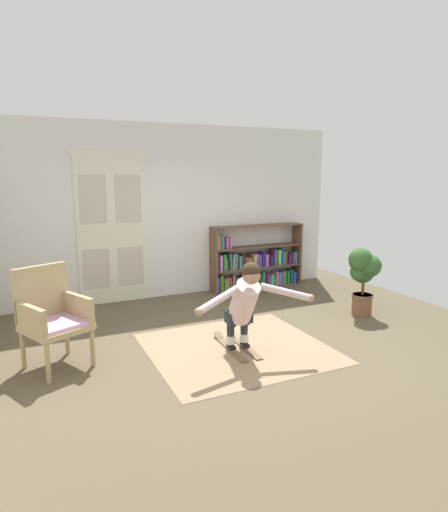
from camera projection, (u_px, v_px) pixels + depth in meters
The scene contains 9 objects.
ground_plane at pixel (243, 345), 5.39m from camera, with size 7.20×7.20×0.00m, color brown.
back_wall at pixel (174, 212), 7.45m from camera, with size 6.00×0.10×2.90m, color silver.
double_door at pixel (112, 228), 7.00m from camera, with size 1.22×0.05×2.45m.
rug at pixel (237, 348), 5.29m from camera, with size 2.09×1.95×0.01m, color #907759.
bookshelf at pixel (254, 263), 8.03m from camera, with size 1.78×0.30×1.17m.
wicker_chair at pixel (52, 314), 4.72m from camera, with size 0.80×0.80×1.10m.
potted_plant at pixel (363, 271), 6.45m from camera, with size 0.46×0.46×1.02m.
skis_pair at pixel (236, 346), 5.31m from camera, with size 0.30×0.89×0.07m.
person_skier at pixel (245, 300), 4.99m from camera, with size 1.43×0.69×1.06m.
Camera 1 is at (-2.33, -4.54, 2.07)m, focal length 30.65 mm.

